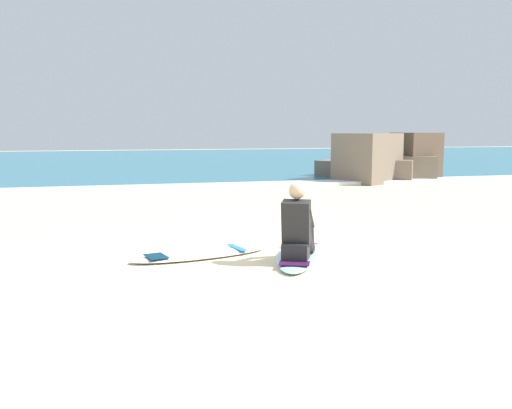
{
  "coord_description": "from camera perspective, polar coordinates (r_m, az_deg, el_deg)",
  "views": [
    {
      "loc": [
        -1.94,
        -7.17,
        1.66
      ],
      "look_at": [
        0.24,
        0.81,
        0.55
      ],
      "focal_mm": 39.3,
      "sensor_mm": 36.0,
      "label": 1
    }
  ],
  "objects": [
    {
      "name": "surfboard_main",
      "position": [
        7.38,
        4.28,
        -5.1
      ],
      "size": [
        1.27,
        2.05,
        0.08
      ],
      "color": "#9ED1E5",
      "rests_on": "ground"
    },
    {
      "name": "breaking_foam",
      "position": [
        15.9,
        -8.2,
        1.77
      ],
      "size": [
        80.0,
        0.9,
        0.11
      ],
      "primitive_type": "cube",
      "color": "white",
      "rests_on": "ground"
    },
    {
      "name": "surfboard_spare_near",
      "position": [
        7.41,
        -5.68,
        -5.05
      ],
      "size": [
        1.96,
        0.93,
        0.08
      ],
      "color": "silver",
      "rests_on": "ground"
    },
    {
      "name": "rock_outcrop_distant",
      "position": [
        18.62,
        12.83,
        4.3
      ],
      "size": [
        3.84,
        3.74,
        1.56
      ],
      "color": "#756656",
      "rests_on": "ground"
    },
    {
      "name": "sea",
      "position": [
        29.51,
        -11.52,
        4.36
      ],
      "size": [
        80.0,
        28.0,
        0.1
      ],
      "primitive_type": "cube",
      "color": "teal",
      "rests_on": "ground"
    },
    {
      "name": "surfer_seated",
      "position": [
        6.99,
        4.24,
        -2.46
      ],
      "size": [
        0.62,
        0.77,
        0.95
      ],
      "color": "#232326",
      "rests_on": "surfboard_main"
    },
    {
      "name": "ground_plane",
      "position": [
        7.61,
        -0.15,
        -4.96
      ],
      "size": [
        80.0,
        80.0,
        0.0
      ],
      "primitive_type": "plane",
      "color": "beige"
    }
  ]
}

